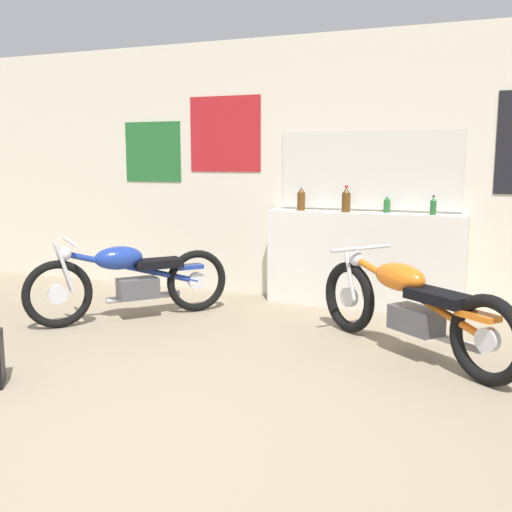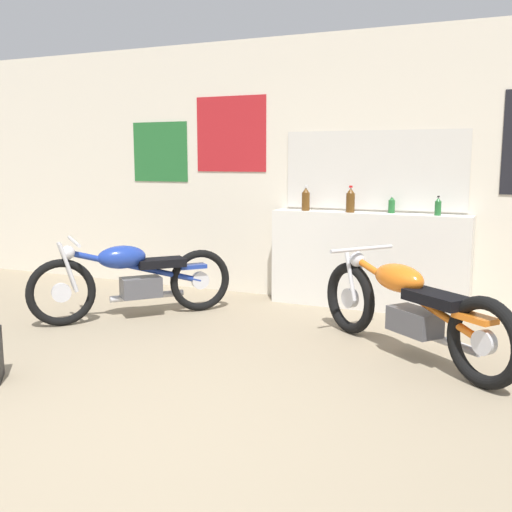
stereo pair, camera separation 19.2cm
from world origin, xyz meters
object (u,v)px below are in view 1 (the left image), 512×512
bottle_leftmost (301,199)px  bottle_right_center (433,206)px  motorcycle_orange (410,306)px  bottle_left_center (346,200)px  bottle_center (387,205)px  motorcycle_blue (131,278)px

bottle_leftmost → bottle_right_center: size_ratio=1.39×
motorcycle_orange → bottle_left_center: bearing=121.9°
bottle_left_center → bottle_center: bearing=12.8°
bottle_center → motorcycle_blue: (-2.18, -1.33, -0.67)m
bottle_center → bottle_left_center: bearing=-167.2°
bottle_leftmost → motorcycle_orange: size_ratio=0.15×
bottle_right_center → bottle_center: bearing=170.0°
bottle_center → bottle_right_center: bearing=-10.0°
bottle_left_center → bottle_center: (0.40, 0.09, -0.04)m
bottle_left_center → bottle_center: bottle_left_center is taller
bottle_left_center → bottle_right_center: bottle_left_center is taller
motorcycle_orange → bottle_right_center: bearing=89.2°
bottle_center → motorcycle_blue: bottle_center is taller
bottle_left_center → motorcycle_orange: size_ratio=0.16×
motorcycle_blue → motorcycle_orange: motorcycle_blue is taller
bottle_leftmost → motorcycle_blue: bottle_leftmost is taller
bottle_left_center → motorcycle_blue: 2.28m
bottle_center → bottle_leftmost: bearing=-175.5°
bottle_right_center → bottle_left_center: bearing=-179.4°
bottle_center → motorcycle_blue: 2.64m
bottle_leftmost → bottle_center: size_ratio=1.48×
bottle_center → bottle_right_center: bottle_right_center is taller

